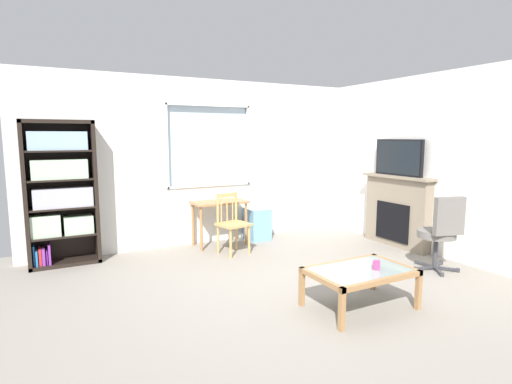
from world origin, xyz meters
The scene contains 12 objects.
ground centered at (0.00, 0.00, -0.01)m, with size 6.49×5.93×0.02m, color gray.
wall_back_with_window centered at (-0.01, 2.46, 1.30)m, with size 5.49×0.15×2.66m.
wall_right centered at (2.80, 0.00, 1.33)m, with size 0.12×5.13×2.66m, color white.
bookshelf centered at (-2.11, 2.22, 1.03)m, with size 0.90×0.38×1.96m.
desk_under_window centered at (0.16, 2.11, 0.60)m, with size 0.86×0.47×0.72m.
wooden_chair centered at (0.14, 1.60, 0.46)m, with size 0.49×0.48×0.90m.
plastic_drawer_unit centered at (0.87, 2.16, 0.27)m, with size 0.35×0.40×0.53m, color #72ADDB.
fireplace centered at (2.65, 0.76, 0.57)m, with size 0.26×1.30×1.14m.
tv centered at (2.63, 0.76, 1.42)m, with size 0.06×0.91×0.57m.
office_chair centered at (2.17, -0.42, 0.55)m, with size 0.58×0.61×1.00m.
coffee_table centered at (0.48, -0.79, 0.36)m, with size 1.04×0.68×0.41m.
sippy_cup centered at (0.62, -0.87, 0.45)m, with size 0.07×0.07×0.09m, color #DB3D84.
Camera 1 is at (-2.33, -3.80, 1.74)m, focal length 28.44 mm.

